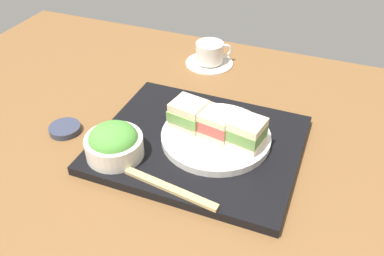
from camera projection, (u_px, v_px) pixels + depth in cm
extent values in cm
cube|color=brown|center=(171.00, 151.00, 84.80)|extent=(140.00, 100.00, 3.00)
cube|color=black|center=(199.00, 144.00, 82.94)|extent=(39.55, 32.81, 1.85)
cylinder|color=silver|center=(216.00, 137.00, 82.10)|extent=(21.80, 21.80, 1.50)
cube|color=beige|center=(189.00, 121.00, 83.54)|extent=(7.33, 6.77, 1.62)
cube|color=#669347|center=(189.00, 114.00, 82.39)|extent=(7.76, 7.24, 2.16)
cube|color=beige|center=(189.00, 106.00, 81.25)|extent=(7.33, 6.77, 1.62)
cube|color=beige|center=(216.00, 131.00, 81.25)|extent=(7.33, 6.77, 1.32)
cube|color=#B74C42|center=(216.00, 124.00, 80.12)|extent=(7.60, 6.88, 2.41)
cube|color=beige|center=(217.00, 116.00, 78.98)|extent=(7.33, 6.77, 1.32)
cube|color=beige|center=(245.00, 140.00, 78.78)|extent=(7.33, 6.77, 1.58)
cube|color=#669347|center=(246.00, 132.00, 77.58)|extent=(7.46, 7.02, 2.36)
cube|color=beige|center=(247.00, 124.00, 76.39)|extent=(7.33, 6.77, 1.58)
cylinder|color=silver|center=(114.00, 146.00, 77.70)|extent=(10.98, 10.98, 4.08)
ellipsoid|color=#4C9338|center=(113.00, 138.00, 76.46)|extent=(9.17, 9.17, 5.04)
cube|color=tan|center=(169.00, 190.00, 71.14)|extent=(18.45, 3.35, 0.70)
cube|color=tan|center=(171.00, 187.00, 71.64)|extent=(18.45, 3.35, 0.70)
cylinder|color=silver|center=(209.00, 62.00, 111.04)|extent=(12.73, 12.73, 0.80)
cylinder|color=silver|center=(210.00, 52.00, 109.21)|extent=(7.35, 7.35, 5.23)
cylinder|color=#382111|center=(210.00, 45.00, 107.86)|extent=(6.76, 6.76, 0.40)
torus|color=silver|center=(225.00, 51.00, 109.96)|extent=(3.53, 2.77, 3.73)
cylinder|color=#33384C|center=(65.00, 129.00, 87.28)|extent=(6.61, 6.61, 1.35)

